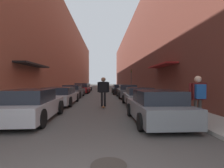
{
  "coord_description": "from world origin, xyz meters",
  "views": [
    {
      "loc": [
        0.43,
        -2.05,
        1.62
      ],
      "look_at": [
        1.08,
        11.93,
        1.41
      ],
      "focal_mm": 28.0,
      "sensor_mm": 36.0,
      "label": 1
    }
  ],
  "objects_px": {
    "parked_car_left_2": "(73,91)",
    "parked_car_left_1": "(60,96)",
    "parked_car_right_2": "(127,91)",
    "manhole_cover": "(109,165)",
    "parked_car_left_3": "(82,89)",
    "parked_car_right_0": "(157,107)",
    "parked_car_right_1": "(139,97)",
    "skateboarder": "(103,89)",
    "pedestrian": "(198,93)",
    "traffic_light": "(131,78)",
    "parked_car_left_4": "(85,87)",
    "parked_car_left_0": "(31,105)",
    "parked_car_right_3": "(120,89)"
  },
  "relations": [
    {
      "from": "skateboarder",
      "to": "pedestrian",
      "type": "xyz_separation_m",
      "value": [
        3.54,
        -4.44,
        0.03
      ]
    },
    {
      "from": "parked_car_left_1",
      "to": "parked_car_right_3",
      "type": "relative_size",
      "value": 1.05
    },
    {
      "from": "parked_car_left_2",
      "to": "pedestrian",
      "type": "xyz_separation_m",
      "value": [
        6.63,
        -11.64,
        0.57
      ]
    },
    {
      "from": "skateboarder",
      "to": "parked_car_left_0",
      "type": "bearing_deg",
      "value": -130.99
    },
    {
      "from": "parked_car_left_3",
      "to": "parked_car_left_4",
      "type": "xyz_separation_m",
      "value": [
        -0.22,
        5.57,
        -0.03
      ]
    },
    {
      "from": "traffic_light",
      "to": "manhole_cover",
      "type": "bearing_deg",
      "value": -99.99
    },
    {
      "from": "parked_car_right_1",
      "to": "parked_car_right_2",
      "type": "xyz_separation_m",
      "value": [
        -0.01,
        5.69,
        0.04
      ]
    },
    {
      "from": "traffic_light",
      "to": "parked_car_left_3",
      "type": "bearing_deg",
      "value": -158.52
    },
    {
      "from": "parked_car_left_2",
      "to": "parked_car_left_1",
      "type": "bearing_deg",
      "value": -89.36
    },
    {
      "from": "parked_car_left_4",
      "to": "parked_car_right_3",
      "type": "relative_size",
      "value": 1.06
    },
    {
      "from": "parked_car_left_0",
      "to": "manhole_cover",
      "type": "relative_size",
      "value": 6.0
    },
    {
      "from": "parked_car_left_2",
      "to": "parked_car_right_0",
      "type": "relative_size",
      "value": 1.23
    },
    {
      "from": "parked_car_left_0",
      "to": "parked_car_left_2",
      "type": "relative_size",
      "value": 0.87
    },
    {
      "from": "parked_car_left_0",
      "to": "manhole_cover",
      "type": "height_order",
      "value": "parked_car_left_0"
    },
    {
      "from": "parked_car_right_2",
      "to": "skateboarder",
      "type": "relative_size",
      "value": 2.31
    },
    {
      "from": "parked_car_right_3",
      "to": "parked_car_left_0",
      "type": "bearing_deg",
      "value": -108.51
    },
    {
      "from": "parked_car_right_2",
      "to": "traffic_light",
      "type": "relative_size",
      "value": 1.31
    },
    {
      "from": "parked_car_left_0",
      "to": "parked_car_right_1",
      "type": "relative_size",
      "value": 1.05
    },
    {
      "from": "parked_car_right_1",
      "to": "pedestrian",
      "type": "distance_m",
      "value": 5.37
    },
    {
      "from": "parked_car_right_1",
      "to": "parked_car_left_0",
      "type": "bearing_deg",
      "value": -141.8
    },
    {
      "from": "parked_car_left_3",
      "to": "pedestrian",
      "type": "relative_size",
      "value": 2.46
    },
    {
      "from": "parked_car_left_1",
      "to": "manhole_cover",
      "type": "distance_m",
      "value": 9.67
    },
    {
      "from": "parked_car_left_0",
      "to": "pedestrian",
      "type": "distance_m",
      "value": 6.6
    },
    {
      "from": "parked_car_left_0",
      "to": "parked_car_right_2",
      "type": "relative_size",
      "value": 0.97
    },
    {
      "from": "parked_car_left_3",
      "to": "parked_car_right_0",
      "type": "xyz_separation_m",
      "value": [
        5.02,
        -16.88,
        -0.04
      ]
    },
    {
      "from": "parked_car_right_0",
      "to": "manhole_cover",
      "type": "distance_m",
      "value": 4.02
    },
    {
      "from": "parked_car_left_0",
      "to": "pedestrian",
      "type": "relative_size",
      "value": 2.46
    },
    {
      "from": "manhole_cover",
      "to": "pedestrian",
      "type": "distance_m",
      "value": 4.69
    },
    {
      "from": "parked_car_right_2",
      "to": "skateboarder",
      "type": "xyz_separation_m",
      "value": [
        -2.33,
        -6.46,
        0.53
      ]
    },
    {
      "from": "manhole_cover",
      "to": "parked_car_left_3",
      "type": "bearing_deg",
      "value": 98.47
    },
    {
      "from": "parked_car_left_4",
      "to": "parked_car_right_1",
      "type": "distance_m",
      "value": 18.52
    },
    {
      "from": "parked_car_left_2",
      "to": "parked_car_right_2",
      "type": "bearing_deg",
      "value": -7.84
    },
    {
      "from": "parked_car_left_1",
      "to": "parked_car_left_4",
      "type": "xyz_separation_m",
      "value": [
        -0.08,
        16.77,
        0.02
      ]
    },
    {
      "from": "manhole_cover",
      "to": "pedestrian",
      "type": "relative_size",
      "value": 0.41
    },
    {
      "from": "parked_car_left_1",
      "to": "parked_car_left_3",
      "type": "distance_m",
      "value": 11.2
    },
    {
      "from": "skateboarder",
      "to": "pedestrian",
      "type": "distance_m",
      "value": 5.68
    },
    {
      "from": "parked_car_left_4",
      "to": "parked_car_left_0",
      "type": "bearing_deg",
      "value": -89.6
    },
    {
      "from": "parked_car_right_1",
      "to": "parked_car_left_4",
      "type": "bearing_deg",
      "value": 107.14
    },
    {
      "from": "parked_car_right_0",
      "to": "parked_car_right_1",
      "type": "relative_size",
      "value": 0.98
    },
    {
      "from": "parked_car_right_1",
      "to": "manhole_cover",
      "type": "xyz_separation_m",
      "value": [
        -2.22,
        -8.2,
        -0.57
      ]
    },
    {
      "from": "parked_car_left_1",
      "to": "traffic_light",
      "type": "bearing_deg",
      "value": 62.67
    },
    {
      "from": "manhole_cover",
      "to": "pedestrian",
      "type": "height_order",
      "value": "pedestrian"
    },
    {
      "from": "parked_car_right_1",
      "to": "skateboarder",
      "type": "distance_m",
      "value": 2.53
    },
    {
      "from": "parked_car_left_4",
      "to": "parked_car_right_2",
      "type": "bearing_deg",
      "value": -65.59
    },
    {
      "from": "parked_car_left_3",
      "to": "parked_car_right_1",
      "type": "xyz_separation_m",
      "value": [
        5.24,
        -12.13,
        -0.07
      ]
    },
    {
      "from": "parked_car_right_2",
      "to": "manhole_cover",
      "type": "relative_size",
      "value": 6.19
    },
    {
      "from": "parked_car_right_3",
      "to": "manhole_cover",
      "type": "distance_m",
      "value": 19.35
    },
    {
      "from": "parked_car_left_0",
      "to": "parked_car_left_3",
      "type": "distance_m",
      "value": 16.3
    },
    {
      "from": "parked_car_left_2",
      "to": "parked_car_right_0",
      "type": "distance_m",
      "value": 12.34
    },
    {
      "from": "pedestrian",
      "to": "parked_car_left_2",
      "type": "bearing_deg",
      "value": 119.66
    }
  ]
}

